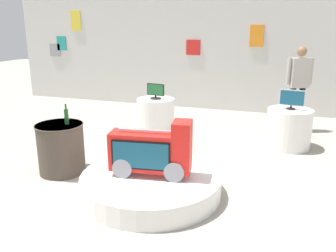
{
  "coord_description": "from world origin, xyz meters",
  "views": [
    {
      "loc": [
        1.62,
        -4.02,
        2.17
      ],
      "look_at": [
        0.14,
        0.38,
        0.82
      ],
      "focal_mm": 37.08,
      "sensor_mm": 36.0,
      "label": 1
    }
  ],
  "objects": [
    {
      "name": "display_pedestal_center_rear",
      "position": [
        -0.85,
        2.53,
        0.36
      ],
      "size": [
        0.78,
        0.78,
        0.71
      ],
      "primitive_type": "cylinder",
      "color": "white",
      "rests_on": "ground"
    },
    {
      "name": "novelty_firetruck_tv",
      "position": [
        0.08,
        -0.11,
        0.58
      ],
      "size": [
        1.09,
        0.51,
        0.75
      ],
      "color": "gray",
      "rests_on": "main_display_pedestal"
    },
    {
      "name": "display_pedestal_left_rear",
      "position": [
        1.78,
        2.43,
        0.36
      ],
      "size": [
        0.8,
        0.8,
        0.71
      ],
      "primitive_type": "cylinder",
      "color": "white",
      "rests_on": "ground"
    },
    {
      "name": "main_display_pedestal",
      "position": [
        0.06,
        -0.1,
        0.14
      ],
      "size": [
        1.86,
        1.86,
        0.28
      ],
      "primitive_type": "cylinder",
      "color": "white",
      "rests_on": "ground"
    },
    {
      "name": "tv_on_left_rear",
      "position": [
        1.78,
        2.43,
        0.91
      ],
      "size": [
        0.44,
        0.16,
        0.35
      ],
      "color": "black",
      "rests_on": "display_pedestal_left_rear"
    },
    {
      "name": "ground_plane",
      "position": [
        0.0,
        0.0,
        0.0
      ],
      "size": [
        30.0,
        30.0,
        0.0
      ],
      "primitive_type": "plane",
      "color": "#A8A091"
    },
    {
      "name": "bottle_on_side_table",
      "position": [
        -1.38,
        0.19,
        0.88
      ],
      "size": [
        0.06,
        0.06,
        0.31
      ],
      "color": "#195926",
      "rests_on": "side_table_round"
    },
    {
      "name": "shopper_browsing_near_truck",
      "position": [
        1.91,
        3.58,
        1.04
      ],
      "size": [
        0.52,
        0.34,
        1.76
      ],
      "color": "black",
      "rests_on": "ground"
    },
    {
      "name": "back_wall_display",
      "position": [
        -0.0,
        5.0,
        1.56
      ],
      "size": [
        11.95,
        0.13,
        3.13
      ],
      "color": "silver",
      "rests_on": "ground"
    },
    {
      "name": "side_table_round",
      "position": [
        -1.49,
        0.14,
        0.39
      ],
      "size": [
        0.71,
        0.71,
        0.76
      ],
      "color": "#4C4238",
      "rests_on": "ground"
    },
    {
      "name": "tv_on_center_rear",
      "position": [
        -0.85,
        2.52,
        0.87
      ],
      "size": [
        0.39,
        0.22,
        0.31
      ],
      "color": "black",
      "rests_on": "display_pedestal_center_rear"
    }
  ]
}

